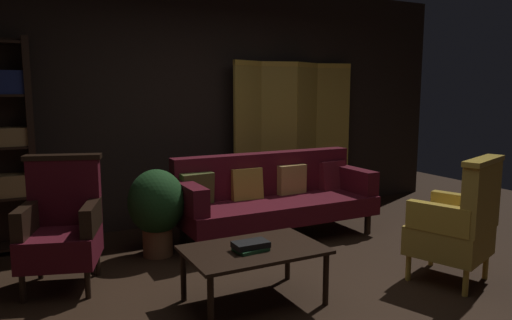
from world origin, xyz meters
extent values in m
plane|color=black|center=(0.00, 0.00, 0.00)|extent=(10.00, 10.00, 0.00)
cube|color=black|center=(0.00, 2.45, 1.40)|extent=(7.20, 0.10, 2.80)
cube|color=#B29338|center=(0.63, 2.23, 0.95)|extent=(0.44, 0.19, 1.90)
cube|color=gold|center=(0.63, 2.23, 1.87)|extent=(0.44, 0.20, 0.06)
cube|color=#B29338|center=(1.07, 2.25, 0.95)|extent=(0.45, 0.15, 1.90)
cube|color=gold|center=(1.07, 2.25, 1.87)|extent=(0.45, 0.16, 0.06)
cube|color=#B29338|center=(1.50, 2.28, 0.95)|extent=(0.43, 0.22, 1.90)
cube|color=gold|center=(1.50, 2.28, 1.87)|extent=(0.43, 0.23, 0.06)
cube|color=#B29338|center=(1.93, 2.31, 0.95)|extent=(0.45, 0.16, 1.90)
cube|color=gold|center=(1.93, 2.31, 1.87)|extent=(0.45, 0.17, 0.06)
cube|color=black|center=(-1.73, 2.18, 1.02)|extent=(0.06, 0.32, 2.05)
cylinder|color=black|center=(-0.40, 1.05, 0.11)|extent=(0.07, 0.07, 0.22)
cylinder|color=black|center=(1.50, 1.05, 0.11)|extent=(0.07, 0.07, 0.22)
cylinder|color=black|center=(-0.40, 1.65, 0.11)|extent=(0.07, 0.07, 0.22)
cylinder|color=black|center=(1.50, 1.65, 0.11)|extent=(0.07, 0.07, 0.22)
cube|color=#4C0F19|center=(0.55, 1.35, 0.32)|extent=(2.10, 0.76, 0.20)
cube|color=#4C0F19|center=(0.55, 1.66, 0.65)|extent=(2.10, 0.18, 0.46)
cube|color=#4C0F19|center=(-0.43, 1.35, 0.55)|extent=(0.16, 0.68, 0.26)
cube|color=#4C0F19|center=(1.53, 1.35, 0.55)|extent=(0.16, 0.68, 0.26)
cube|color=#4C5123|center=(-0.28, 1.55, 0.57)|extent=(0.35, 0.17, 0.35)
cube|color=#B79338|center=(0.27, 1.55, 0.57)|extent=(0.34, 0.16, 0.35)
cube|color=tan|center=(0.83, 1.55, 0.57)|extent=(0.35, 0.14, 0.34)
cube|color=maroon|center=(1.38, 1.55, 0.57)|extent=(0.35, 0.19, 0.35)
cylinder|color=black|center=(-0.83, -0.17, 0.20)|extent=(0.04, 0.04, 0.39)
cylinder|color=black|center=(0.07, -0.17, 0.20)|extent=(0.04, 0.04, 0.39)
cylinder|color=black|center=(-0.83, 0.37, 0.20)|extent=(0.04, 0.04, 0.39)
cylinder|color=black|center=(0.07, 0.37, 0.20)|extent=(0.04, 0.04, 0.39)
cube|color=black|center=(-0.38, 0.10, 0.41)|extent=(1.00, 0.64, 0.03)
cylinder|color=gold|center=(1.38, 0.05, 0.11)|extent=(0.04, 0.04, 0.22)
cylinder|color=gold|center=(0.95, -0.11, 0.11)|extent=(0.04, 0.04, 0.22)
cylinder|color=gold|center=(1.54, -0.38, 0.11)|extent=(0.04, 0.04, 0.22)
cylinder|color=gold|center=(1.11, -0.54, 0.11)|extent=(0.04, 0.04, 0.22)
cube|color=#B79338|center=(1.24, -0.24, 0.34)|extent=(0.72, 0.72, 0.24)
cube|color=#B79338|center=(1.32, -0.46, 0.73)|extent=(0.57, 0.30, 0.54)
cube|color=gold|center=(1.32, -0.46, 1.02)|extent=(0.61, 0.33, 0.04)
cube|color=gold|center=(1.47, -0.16, 0.57)|extent=(0.26, 0.50, 0.22)
cube|color=gold|center=(1.02, -0.33, 0.57)|extent=(0.26, 0.50, 0.22)
cylinder|color=black|center=(-1.90, 0.88, 0.11)|extent=(0.04, 0.04, 0.22)
cylinder|color=black|center=(-1.46, 0.74, 0.11)|extent=(0.04, 0.04, 0.22)
cylinder|color=black|center=(-1.76, 1.32, 0.11)|extent=(0.04, 0.04, 0.22)
cylinder|color=black|center=(-1.32, 1.18, 0.11)|extent=(0.04, 0.04, 0.22)
cube|color=#4C0F19|center=(-1.61, 1.03, 0.34)|extent=(0.70, 0.70, 0.24)
cube|color=#4C0F19|center=(-1.54, 1.25, 0.73)|extent=(0.57, 0.29, 0.54)
cube|color=black|center=(-1.54, 1.25, 1.02)|extent=(0.61, 0.31, 0.04)
cube|color=black|center=(-1.84, 1.10, 0.57)|extent=(0.24, 0.50, 0.22)
cube|color=black|center=(-1.38, 0.95, 0.57)|extent=(0.24, 0.50, 0.22)
cylinder|color=brown|center=(-0.72, 1.43, 0.14)|extent=(0.28, 0.28, 0.28)
ellipsoid|color=#193D19|center=(-0.72, 1.43, 0.52)|extent=(0.53, 0.53, 0.61)
cube|color=#1E4C28|center=(-0.42, 0.06, 0.43)|extent=(0.24, 0.19, 0.02)
cube|color=black|center=(-0.42, 0.06, 0.47)|extent=(0.25, 0.15, 0.04)
camera|label=1|loc=(-1.89, -2.87, 1.56)|focal=33.47mm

